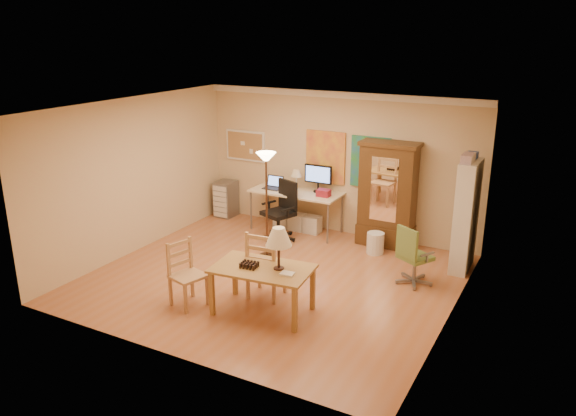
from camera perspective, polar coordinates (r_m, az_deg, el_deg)
The scene contains 16 objects.
floor at distance 9.00m, azimuth -1.50°, elevation -7.14°, with size 5.50×5.50×0.00m, color #AD663D.
crown_molding at distance 10.43m, azimuth 5.22°, elevation 11.40°, with size 5.50×0.08×0.12m, color white.
corkboard at distance 11.56m, azimuth -4.35°, elevation 6.33°, with size 0.90×0.04×0.62m, color #B47C54.
art_panel_left at distance 10.73m, azimuth 3.83°, elevation 5.17°, with size 0.80×0.04×1.00m, color yellow.
art_panel_right at distance 10.40m, azimuth 8.36°, elevation 4.61°, with size 0.75×0.04×0.95m, color #27699D.
dining_table at distance 7.65m, azimuth -2.02°, elevation -5.23°, with size 1.43×0.94×1.27m.
ladder_chair_back at distance 8.22m, azimuth -2.31°, elevation -5.94°, with size 0.52×0.50×1.04m.
ladder_chair_left at distance 8.15m, azimuth -10.24°, elevation -6.81°, with size 0.52×0.54×0.95m.
torchiere_lamp at distance 9.35m, azimuth -2.23°, elevation 3.47°, with size 0.34×0.34×1.85m.
computer_desk at distance 10.89m, azimuth 1.07°, elevation 0.14°, with size 1.76×0.77×1.33m.
office_chair_black at distance 10.51m, azimuth -0.82°, elevation -1.63°, with size 0.68×0.68×1.11m.
office_chair_green at distance 8.93m, azimuth 12.57°, elevation -6.02°, with size 0.59×0.59×0.95m.
drawer_cart at distance 11.85m, azimuth -6.34°, elevation 0.94°, with size 0.38×0.45×0.75m.
armoire at distance 10.22m, azimuth 10.05°, elevation 0.68°, with size 1.04×0.49×1.91m.
bookshelf at distance 9.46m, azimuth 17.62°, elevation -0.84°, with size 0.27×0.73×1.82m.
wastebin at distance 10.00m, azimuth 8.86°, elevation -3.54°, with size 0.30×0.30×0.38m, color silver.
Camera 1 is at (4.06, -7.07, 3.81)m, focal length 35.00 mm.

